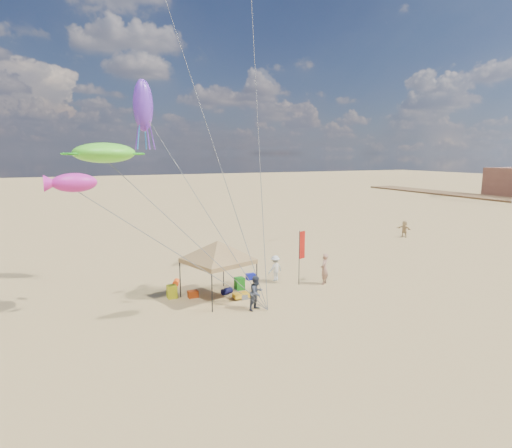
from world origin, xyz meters
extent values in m
plane|color=tan|center=(0.00, 0.00, 0.00)|extent=(280.00, 280.00, 0.00)
cylinder|color=black|center=(-3.94, 4.33, 0.99)|extent=(0.06, 0.06, 1.97)
cylinder|color=black|center=(-1.11, 5.20, 0.99)|extent=(0.06, 0.06, 1.97)
cylinder|color=black|center=(-3.07, 1.50, 0.99)|extent=(0.06, 0.06, 1.97)
cylinder|color=black|center=(-0.24, 2.37, 0.99)|extent=(0.06, 0.06, 1.97)
cube|color=olive|center=(-2.09, 3.35, 2.09)|extent=(3.81, 3.81, 0.24)
pyramid|color=olive|center=(-2.09, 3.35, 3.19)|extent=(5.71, 5.71, 0.99)
cylinder|color=black|center=(3.07, 3.55, 1.65)|extent=(0.04, 0.04, 3.31)
cube|color=#AF150E|center=(3.30, 3.63, 2.41)|extent=(0.47, 0.17, 1.65)
cube|color=#A8380D|center=(-3.33, 4.00, 0.19)|extent=(0.54, 0.38, 0.38)
cube|color=#121994|center=(0.89, 5.75, 0.19)|extent=(0.54, 0.38, 0.38)
cylinder|color=#0B0B33|center=(-1.45, 3.75, 0.18)|extent=(0.69, 0.54, 0.36)
cylinder|color=#F64B0D|center=(-3.66, 6.47, 0.18)|extent=(0.54, 0.69, 0.36)
cube|color=#1A8818|center=(-0.48, 4.24, 0.35)|extent=(0.50, 0.50, 0.70)
cube|color=#CCCF17|center=(-4.39, 4.41, 0.35)|extent=(0.50, 0.50, 0.70)
cube|color=slate|center=(-0.91, 2.60, 0.14)|extent=(0.34, 0.30, 0.28)
cube|color=gold|center=(-1.00, 2.71, 0.20)|extent=(0.90, 0.50, 0.24)
imported|color=#AB7961|center=(4.54, 3.07, 0.94)|extent=(0.81, 0.79, 1.87)
imported|color=#39404E|center=(-0.92, 0.92, 0.88)|extent=(1.06, 0.97, 1.76)
imported|color=silver|center=(2.17, 4.90, 0.80)|extent=(1.15, 0.85, 1.59)
imported|color=tan|center=(19.46, 12.14, 0.79)|extent=(0.86, 1.54, 1.58)
ellipsoid|color=#5AE62B|center=(-7.60, 2.81, 7.81)|extent=(3.40, 3.13, 0.91)
ellipsoid|color=#D1239C|center=(-8.98, 0.53, 6.65)|extent=(1.90, 1.41, 0.76)
ellipsoid|color=purple|center=(-4.96, 7.58, 10.47)|extent=(1.43, 1.43, 2.90)
camera|label=1|loc=(-9.39, -17.58, 7.78)|focal=29.69mm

